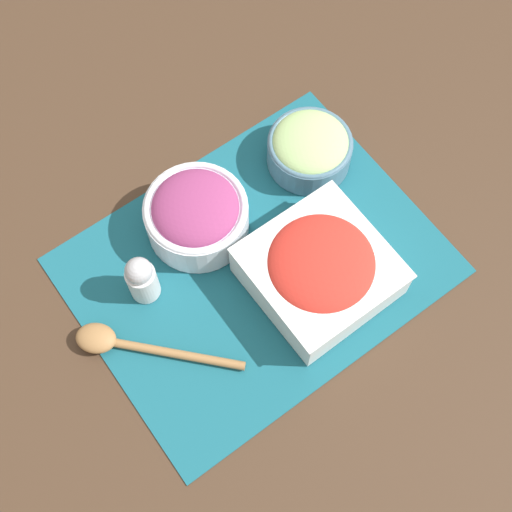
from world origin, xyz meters
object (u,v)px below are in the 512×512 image
(onion_bowl, at_px, (196,214))
(wooden_spoon, at_px, (122,343))
(pepper_shaker, at_px, (142,279))
(tomato_bowl, at_px, (320,269))
(cucumber_bowl, at_px, (310,147))

(onion_bowl, bearing_deg, wooden_spoon, 25.59)
(wooden_spoon, relative_size, pepper_shaker, 2.10)
(onion_bowl, xyz_separation_m, tomato_bowl, (-0.09, 0.17, 0.00))
(wooden_spoon, bearing_deg, cucumber_bowl, -167.70)
(onion_bowl, height_order, wooden_spoon, onion_bowl)
(onion_bowl, xyz_separation_m, cucumber_bowl, (-0.20, 0.00, -0.01))
(onion_bowl, height_order, cucumber_bowl, onion_bowl)
(cucumber_bowl, bearing_deg, wooden_spoon, 12.30)
(onion_bowl, xyz_separation_m, wooden_spoon, (0.18, 0.09, -0.03))
(onion_bowl, height_order, pepper_shaker, pepper_shaker)
(pepper_shaker, bearing_deg, onion_bowl, -161.65)
(onion_bowl, relative_size, pepper_shaker, 1.65)
(cucumber_bowl, bearing_deg, tomato_bowl, 55.94)
(cucumber_bowl, relative_size, pepper_shaker, 1.41)
(onion_bowl, bearing_deg, tomato_bowl, 117.41)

